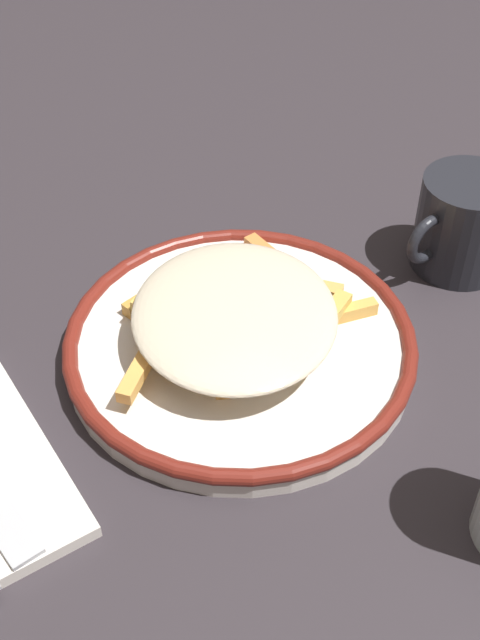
# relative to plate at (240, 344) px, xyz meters

# --- Properties ---
(ground_plane) EXTENTS (2.60, 2.60, 0.00)m
(ground_plane) POSITION_rel_plate_xyz_m (0.00, 0.00, -0.01)
(ground_plane) COLOR #2F292D
(plate) EXTENTS (0.27, 0.27, 0.02)m
(plate) POSITION_rel_plate_xyz_m (0.00, 0.00, 0.00)
(plate) COLOR silver
(plate) RESTS_ON ground_plane
(fries_heap) EXTENTS (0.22, 0.23, 0.04)m
(fries_heap) POSITION_rel_plate_xyz_m (0.00, -0.01, 0.03)
(fries_heap) COLOR #E7AB4C
(fries_heap) RESTS_ON plate
(coffee_mug) EXTENTS (0.11, 0.08, 0.08)m
(coffee_mug) POSITION_rel_plate_xyz_m (-0.22, 0.02, 0.03)
(coffee_mug) COLOR #212228
(coffee_mug) RESTS_ON ground_plane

